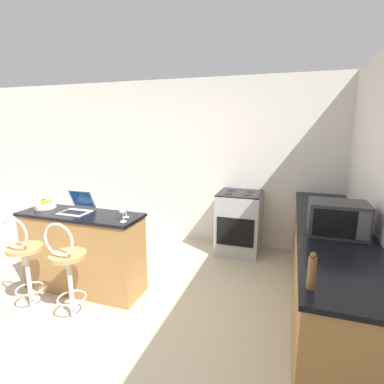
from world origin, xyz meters
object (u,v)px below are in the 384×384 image
(bar_stool_near, at_px, (26,267))
(fruit_bowl, at_px, (45,205))
(toaster, at_px, (327,210))
(wine_glass_short, at_px, (126,208))
(microwave, at_px, (338,218))
(laptop, at_px, (78,206))
(stove_range, at_px, (239,223))
(bar_stool_far, at_px, (68,275))
(mug_blue, at_px, (349,212))
(pepper_mill, at_px, (312,271))
(wine_glass_tall, at_px, (123,211))
(mug_white, at_px, (313,204))

(bar_stool_near, bearing_deg, fruit_bowl, 114.57)
(toaster, xyz_separation_m, wine_glass_short, (-2.03, -0.65, 0.02))
(microwave, bearing_deg, laptop, -177.37)
(bar_stool_near, relative_size, stove_range, 1.11)
(bar_stool_far, relative_size, mug_blue, 10.14)
(pepper_mill, bearing_deg, wine_glass_short, 153.17)
(laptop, bearing_deg, microwave, 2.63)
(bar_stool_near, relative_size, mug_blue, 10.14)
(microwave, relative_size, fruit_bowl, 1.98)
(microwave, bearing_deg, mug_blue, 72.87)
(stove_range, relative_size, fruit_bowl, 3.80)
(toaster, relative_size, fruit_bowl, 1.27)
(stove_range, xyz_separation_m, wine_glass_tall, (-0.89, -1.75, 0.58))
(bar_stool_far, relative_size, wine_glass_short, 7.10)
(wine_glass_tall, bearing_deg, bar_stool_far, -130.22)
(bar_stool_near, distance_m, fruit_bowl, 0.81)
(microwave, relative_size, toaster, 1.56)
(bar_stool_far, xyz_separation_m, fruit_bowl, (-0.80, 0.60, 0.47))
(microwave, distance_m, toaster, 0.50)
(toaster, xyz_separation_m, mug_blue, (0.23, 0.16, -0.04))
(pepper_mill, relative_size, wine_glass_tall, 1.49)
(bar_stool_near, distance_m, mug_blue, 3.42)
(wine_glass_tall, bearing_deg, mug_blue, 23.43)
(stove_range, relative_size, mug_blue, 9.15)
(pepper_mill, xyz_separation_m, wine_glass_tall, (-1.74, 0.76, 0.00))
(bar_stool_near, bearing_deg, pepper_mill, -7.20)
(stove_range, bearing_deg, laptop, -135.08)
(bar_stool_far, distance_m, pepper_mill, 2.20)
(mug_blue, height_order, wine_glass_tall, wine_glass_tall)
(laptop, bearing_deg, mug_blue, 15.18)
(microwave, xyz_separation_m, toaster, (-0.03, 0.50, -0.06))
(fruit_bowl, xyz_separation_m, wine_glass_tall, (1.16, -0.17, 0.08))
(microwave, bearing_deg, fruit_bowl, -177.68)
(toaster, bearing_deg, bar_stool_far, -152.37)
(bar_stool_far, distance_m, wine_glass_short, 0.85)
(wine_glass_short, bearing_deg, toaster, 17.67)
(wine_glass_tall, distance_m, mug_white, 2.19)
(bar_stool_near, distance_m, microwave, 3.04)
(toaster, height_order, wine_glass_short, toaster)
(bar_stool_far, height_order, mug_blue, bar_stool_far)
(microwave, distance_m, fruit_bowl, 3.17)
(toaster, height_order, wine_glass_tall, toaster)
(microwave, xyz_separation_m, pepper_mill, (-0.26, -1.06, -0.04))
(bar_stool_near, bearing_deg, stove_range, 50.75)
(microwave, relative_size, pepper_mill, 2.09)
(mug_white, bearing_deg, wine_glass_short, -151.72)
(bar_stool_far, relative_size, laptop, 3.23)
(pepper_mill, height_order, mug_white, pepper_mill)
(toaster, relative_size, wine_glass_tall, 2.00)
(wine_glass_tall, bearing_deg, toaster, 21.90)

